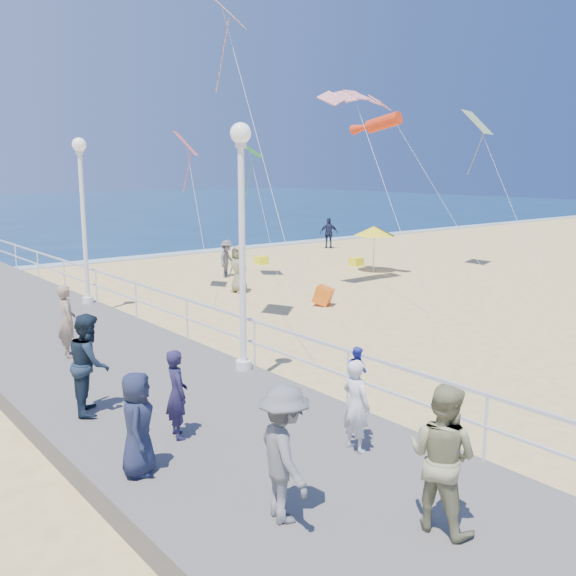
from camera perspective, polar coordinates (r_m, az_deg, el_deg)
ground at (r=17.92m, az=10.33°, el=-5.04°), size 160.00×160.00×0.00m
surf_line at (r=34.69m, az=-16.03°, el=2.38°), size 160.00×1.20×0.04m
boardwalk at (r=13.40m, az=-11.64°, el=-9.65°), size 5.00×44.00×0.40m
railing at (r=14.29m, az=-3.01°, el=-3.73°), size 0.05×42.00×0.55m
lamp_post_mid at (r=13.71m, az=-4.13°, el=5.88°), size 0.44×0.44×5.32m
lamp_post_far at (r=21.73m, az=-17.80°, el=7.17°), size 0.44×0.44×5.32m
woman_holding_toddler at (r=10.24m, az=6.07°, el=-10.34°), size 0.36×0.54×1.49m
toddler_held at (r=10.27m, az=6.13°, el=-7.32°), size 0.30×0.38×0.79m
spectator_0 at (r=10.81m, az=-9.85°, el=-9.25°), size 0.46×0.61×1.50m
spectator_1 at (r=8.29m, az=13.55°, el=-14.41°), size 0.86×1.02×1.86m
spectator_2 at (r=8.28m, az=-0.33°, el=-14.48°), size 0.96×1.29×1.78m
spectator_4 at (r=9.69m, az=-13.23°, el=-11.64°), size 0.81×0.90×1.54m
spectator_6 at (r=15.92m, az=-19.05°, el=-2.78°), size 0.50×0.68×1.72m
spectator_7 at (r=12.21m, az=-17.24°, el=-6.41°), size 0.99×1.10×1.84m
beach_walker_a at (r=28.52m, az=-5.45°, el=2.63°), size 1.23×1.08×1.65m
beach_walker_b at (r=38.57m, az=3.66°, el=4.89°), size 1.10×1.03×1.82m
beach_walker_c at (r=24.93m, az=-4.42°, el=1.70°), size 0.75×0.99×1.84m
box_kite at (r=22.57m, az=3.16°, el=-0.83°), size 0.85×0.89×0.74m
beach_umbrella at (r=29.92m, az=7.69°, el=5.06°), size 1.90×1.90×2.14m
beach_chair_left at (r=32.26m, az=-2.40°, el=2.49°), size 0.55×0.55×0.40m
beach_chair_right at (r=31.89m, az=6.07°, el=2.34°), size 0.55×0.55×0.40m
kite_parafoil at (r=25.58m, az=6.09°, el=16.69°), size 3.32×0.94×0.65m
kite_windsock at (r=28.01m, az=8.51°, el=14.35°), size 1.00×2.63×1.07m
kite_diamond_pink at (r=24.72m, az=-9.05°, el=12.56°), size 1.36×1.44×0.89m
kite_diamond_multi at (r=31.60m, az=16.51°, el=13.94°), size 1.80×1.53×1.09m
kite_diamond_green at (r=27.38m, az=-3.51°, el=12.25°), size 1.55×1.62×0.70m
kite_diamond_redwhite at (r=18.87m, az=-5.93°, el=23.69°), size 1.76×1.75×0.97m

